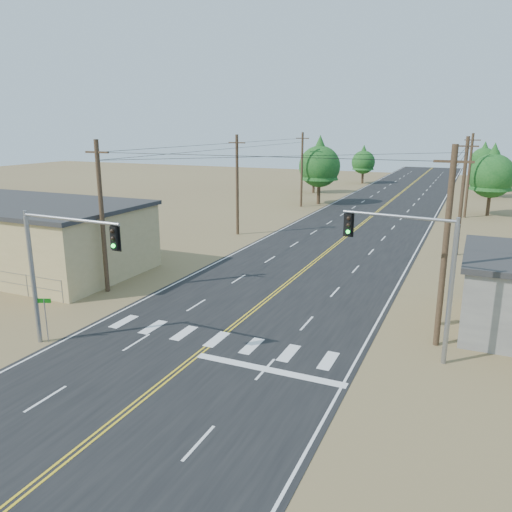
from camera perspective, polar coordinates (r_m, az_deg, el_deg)
The scene contains 18 objects.
ground at distance 20.61m, azimuth -15.64°, elevation -17.56°, with size 220.00×220.00×0.00m, color olive.
road at distance 45.97m, azimuth 8.62°, elevation 0.90°, with size 15.00×200.00×0.02m, color black.
building_left at distance 43.26m, azimuth -25.78°, elevation 2.11°, with size 20.00×10.00×5.00m, color tan.
utility_pole_left_near at distance 33.98m, azimuth -17.20°, elevation 4.36°, with size 1.80×0.30×10.00m.
utility_pole_left_mid at distance 50.60m, azimuth -2.16°, elevation 8.18°, with size 1.80×0.30×10.00m.
utility_pole_left_far at distance 69.03m, azimuth 5.26°, elevation 9.86°, with size 1.80×0.30×10.00m.
utility_pole_right_near at distance 25.80m, azimuth 20.83°, elevation 0.95°, with size 1.80×0.30×10.00m.
utility_pole_right_mid at distance 45.51m, azimuth 22.49°, elevation 6.36°, with size 1.80×0.30×10.00m.
utility_pole_right_far at distance 65.40m, azimuth 23.15°, elevation 8.50°, with size 1.80×0.30×10.00m.
signal_mast_left at distance 25.70m, azimuth -21.97°, elevation -0.28°, with size 5.94×0.60×6.85m.
signal_mast_right at distance 24.21m, azimuth 18.07°, elevation -0.77°, with size 5.36×0.89×6.94m.
street_sign at distance 27.64m, azimuth -22.94°, elevation -6.03°, with size 0.66×0.30×2.37m.
tree_left_near at distance 71.59m, azimuth 7.28°, elevation 10.59°, with size 5.77×5.77×9.62m.
tree_left_mid at distance 83.87m, azimuth 6.66°, elevation 10.39°, with size 4.63×4.63×7.71m.
tree_left_far at distance 99.56m, azimuth 12.18°, elevation 10.69°, with size 4.42×4.42×7.37m.
tree_right_near at distance 67.91m, azimuth 25.39°, elevation 8.74°, with size 5.35×5.35×8.91m.
tree_right_mid at distance 86.24m, azimuth 25.81°, elevation 9.00°, with size 4.39×4.39×7.31m.
tree_right_far at distance 105.93m, azimuth 24.60°, elevation 10.16°, with size 4.83×4.83×8.05m.
Camera 1 is at (11.64, -13.14, 10.80)m, focal length 35.00 mm.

